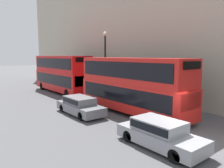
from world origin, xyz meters
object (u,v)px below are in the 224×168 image
Objects in this scene: car_hatchback at (80,105)px; car_dark_sedan at (159,133)px; bus_second_in_queue at (61,73)px; bus_leading at (132,83)px; pedestrian at (116,92)px.

car_dark_sedan is at bearing -90.00° from car_hatchback.
bus_second_in_queue is 11.06m from car_hatchback.
bus_second_in_queue is 2.32× the size of car_dark_sedan.
car_hatchback is at bearing 146.12° from bus_leading.
car_hatchback is at bearing -108.15° from bus_second_in_queue.
bus_leading is at bearing -33.88° from car_hatchback.
car_hatchback is at bearing 90.00° from car_dark_sedan.
car_dark_sedan is (-3.40, -5.68, -1.69)m from bus_leading.
car_hatchback is (-3.40, -10.37, -1.77)m from bus_second_in_queue.
car_dark_sedan is 0.98× the size of car_hatchback.
bus_second_in_queue is at bearing 79.49° from car_dark_sedan.
car_hatchback is at bearing -154.16° from pedestrian.
pedestrian reaches higher than car_hatchback.
bus_second_in_queue is 8.08m from pedestrian.
car_dark_sedan is (-3.40, -18.33, -1.76)m from bus_second_in_queue.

